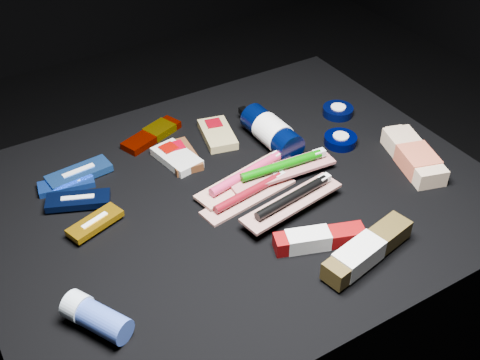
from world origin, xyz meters
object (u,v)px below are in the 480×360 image
deodorant_stick (96,317)px  toothpaste_carton_red (315,239)px  lotion_bottle (272,132)px  bodywash_bottle (414,157)px

deodorant_stick → toothpaste_carton_red: bearing=-32.7°
lotion_bottle → toothpaste_carton_red: 0.32m
toothpaste_carton_red → bodywash_bottle: bearing=35.0°
toothpaste_carton_red → deodorant_stick: bearing=-164.9°
bodywash_bottle → deodorant_stick: deodorant_stick is taller
lotion_bottle → deodorant_stick: (-0.50, -0.27, -0.01)m
bodywash_bottle → deodorant_stick: (-0.71, -0.06, 0.00)m
lotion_bottle → bodywash_bottle: (0.21, -0.21, -0.01)m
bodywash_bottle → deodorant_stick: 0.72m
lotion_bottle → deodorant_stick: 0.57m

